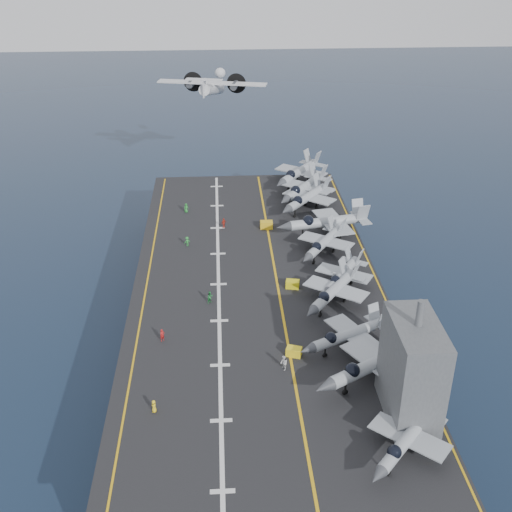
{
  "coord_description": "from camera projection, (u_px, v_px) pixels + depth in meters",
  "views": [
    {
      "loc": [
        -5.45,
        -84.73,
        60.54
      ],
      "look_at": [
        0.0,
        4.0,
        13.0
      ],
      "focal_mm": 45.0,
      "sensor_mm": 36.0,
      "label": 1
    }
  ],
  "objects": [
    {
      "name": "ground",
      "position": [
        258.0,
        339.0,
        103.42
      ],
      "size": [
        500.0,
        500.0,
        0.0
      ],
      "primitive_type": "plane",
      "color": "#142135",
      "rests_on": "ground"
    },
    {
      "name": "deck_edge_stbd",
      "position": [
        376.0,
        279.0,
        99.51
      ],
      "size": [
        0.25,
        90.0,
        0.02
      ],
      "primitive_type": "cube",
      "color": "gold",
      "rests_on": "flight_deck"
    },
    {
      "name": "fighter_jet_1",
      "position": [
        374.0,
        363.0,
        76.62
      ],
      "size": [
        18.65,
        16.8,
        5.4
      ],
      "primitive_type": null,
      "color": "gray",
      "rests_on": "flight_deck"
    },
    {
      "name": "crew_0",
      "position": [
        154.0,
        406.0,
        72.71
      ],
      "size": [
        0.83,
        1.08,
        1.61
      ],
      "primitive_type": "imported",
      "color": "yellow",
      "rests_on": "flight_deck"
    },
    {
      "name": "tow_cart_a",
      "position": [
        294.0,
        352.0,
        82.15
      ],
      "size": [
        2.23,
        1.83,
        1.15
      ],
      "primitive_type": null,
      "color": "yellow",
      "rests_on": "flight_deck"
    },
    {
      "name": "island_superstructure",
      "position": [
        413.0,
        360.0,
        69.39
      ],
      "size": [
        5.0,
        10.0,
        15.0
      ],
      "primitive_type": null,
      "color": "#56595E",
      "rests_on": "flight_deck"
    },
    {
      "name": "flight_deck",
      "position": [
        258.0,
        284.0,
        98.61
      ],
      "size": [
        38.0,
        92.0,
        0.4
      ],
      "primitive_type": "cube",
      "color": "black",
      "rests_on": "hull"
    },
    {
      "name": "tow_cart_b",
      "position": [
        293.0,
        284.0,
        97.08
      ],
      "size": [
        2.22,
        1.68,
        1.2
      ],
      "primitive_type": null,
      "color": "yellow",
      "rests_on": "flight_deck"
    },
    {
      "name": "crew_5",
      "position": [
        186.0,
        208.0,
        121.58
      ],
      "size": [
        1.26,
        1.17,
        1.75
      ],
      "primitive_type": "imported",
      "color": "#268C33",
      "rests_on": "flight_deck"
    },
    {
      "name": "fighter_jet_7",
      "position": [
        307.0,
        197.0,
        121.77
      ],
      "size": [
        17.43,
        18.26,
        5.29
      ],
      "primitive_type": null,
      "color": "#9299A1",
      "rests_on": "flight_deck"
    },
    {
      "name": "fighter_jet_6",
      "position": [
        328.0,
        221.0,
        111.72
      ],
      "size": [
        18.42,
        14.13,
        5.74
      ],
      "primitive_type": null,
      "color": "gray",
      "rests_on": "flight_deck"
    },
    {
      "name": "transport_plane",
      "position": [
        212.0,
        89.0,
        145.16
      ],
      "size": [
        27.95,
        21.94,
        5.88
      ],
      "primitive_type": null,
      "color": "silver"
    },
    {
      "name": "crew_4",
      "position": [
        224.0,
        223.0,
        115.44
      ],
      "size": [
        1.34,
        1.24,
        1.85
      ],
      "primitive_type": "imported",
      "color": "red",
      "rests_on": "flight_deck"
    },
    {
      "name": "fighter_jet_2",
      "position": [
        349.0,
        334.0,
        82.69
      ],
      "size": [
        15.88,
        13.93,
        4.62
      ],
      "primitive_type": null,
      "color": "gray",
      "rests_on": "flight_deck"
    },
    {
      "name": "crew_2",
      "position": [
        210.0,
        297.0,
        93.14
      ],
      "size": [
        1.33,
        1.32,
        1.87
      ],
      "primitive_type": "imported",
      "color": "#207F36",
      "rests_on": "flight_deck"
    },
    {
      "name": "fighter_jet_4",
      "position": [
        342.0,
        274.0,
        96.6
      ],
      "size": [
        13.96,
        15.26,
        4.41
      ],
      "primitive_type": null,
      "color": "#98A1A8",
      "rests_on": "flight_deck"
    },
    {
      "name": "tow_cart_c",
      "position": [
        266.0,
        225.0,
        115.43
      ],
      "size": [
        2.25,
        1.49,
        1.34
      ],
      "primitive_type": null,
      "color": "gold",
      "rests_on": "flight_deck"
    },
    {
      "name": "fighter_jet_5",
      "position": [
        324.0,
        242.0,
        105.77
      ],
      "size": [
        15.14,
        16.4,
        4.74
      ],
      "primitive_type": null,
      "color": "#939CA2",
      "rests_on": "flight_deck"
    },
    {
      "name": "landing_centerline",
      "position": [
        219.0,
        284.0,
        98.18
      ],
      "size": [
        0.5,
        90.0,
        0.02
      ],
      "primitive_type": "cube",
      "color": "silver",
      "rests_on": "flight_deck"
    },
    {
      "name": "fighter_jet_8",
      "position": [
        304.0,
        187.0,
        125.91
      ],
      "size": [
        18.11,
        19.39,
        5.6
      ],
      "primitive_type": null,
      "color": "#8F959D",
      "rests_on": "flight_deck"
    },
    {
      "name": "hull",
      "position": [
        258.0,
        313.0,
        101.06
      ],
      "size": [
        36.0,
        90.0,
        10.0
      ],
      "primitive_type": "cube",
      "color": "#56595E",
      "rests_on": "ground"
    },
    {
      "name": "crew_7",
      "position": [
        284.0,
        363.0,
        79.39
      ],
      "size": [
        1.06,
        1.36,
        2.01
      ],
      "primitive_type": "imported",
      "color": "silver",
      "rests_on": "flight_deck"
    },
    {
      "name": "fighter_jet_0",
      "position": [
        407.0,
        439.0,
        66.27
      ],
      "size": [
        14.74,
        15.1,
        4.4
      ],
      "primitive_type": null,
      "color": "gray",
      "rests_on": "flight_deck"
    },
    {
      "name": "deck_edge_port",
      "position": [
        146.0,
        286.0,
        97.59
      ],
      "size": [
        0.25,
        90.0,
        0.02
      ],
      "primitive_type": "cube",
      "color": "gold",
      "rests_on": "flight_deck"
    },
    {
      "name": "foul_line",
      "position": [
        277.0,
        282.0,
        98.67
      ],
      "size": [
        0.35,
        90.0,
        0.02
      ],
      "primitive_type": "cube",
      "color": "gold",
      "rests_on": "flight_deck"
    },
    {
      "name": "fighter_jet_9",
      "position": [
        299.0,
        171.0,
        133.39
      ],
      "size": [
        18.11,
        19.39,
        5.6
      ],
      "primitive_type": null,
      "color": "#8F959D",
      "rests_on": "flight_deck"
    },
    {
      "name": "crew_3",
      "position": [
        187.0,
        241.0,
        109.21
      ],
      "size": [
        1.22,
        1.12,
        1.69
      ],
      "primitive_type": "imported",
      "color": "#238D31",
      "rests_on": "flight_deck"
    },
    {
      "name": "fighter_jet_3",
      "position": [
        334.0,
        290.0,
        92.07
      ],
      "size": [
        15.85,
        16.85,
        4.87
      ],
      "primitive_type": null,
      "color": "gray",
      "rests_on": "flight_deck"
    },
    {
      "name": "crew_1",
      "position": [
        162.0,
        335.0,
        84.81
      ],
      "size": [
        1.28,
        1.21,
        1.78
      ],
      "primitive_type": "imported",
      "color": "#B21919",
      "rests_on": "flight_deck"
    }
  ]
}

